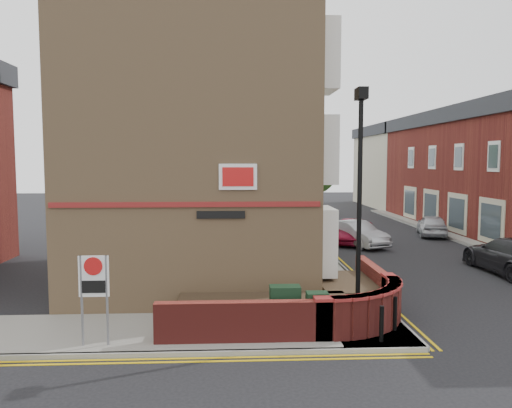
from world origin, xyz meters
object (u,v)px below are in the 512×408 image
(lamppost, at_px, (359,209))
(silver_car_near, at_px, (356,233))
(zone_sign, at_px, (94,283))
(utility_cabinet_large, at_px, (285,308))

(lamppost, relative_size, silver_car_near, 1.53)
(lamppost, distance_m, zone_sign, 6.85)
(lamppost, relative_size, utility_cabinet_large, 5.25)
(lamppost, distance_m, silver_car_near, 14.27)
(utility_cabinet_large, bearing_deg, silver_car_near, 68.57)
(silver_car_near, bearing_deg, lamppost, -127.45)
(utility_cabinet_large, height_order, silver_car_near, silver_car_near)
(utility_cabinet_large, bearing_deg, lamppost, -3.01)
(silver_car_near, bearing_deg, zone_sign, -148.37)
(utility_cabinet_large, xyz_separation_m, zone_sign, (-4.70, -0.80, 0.92))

